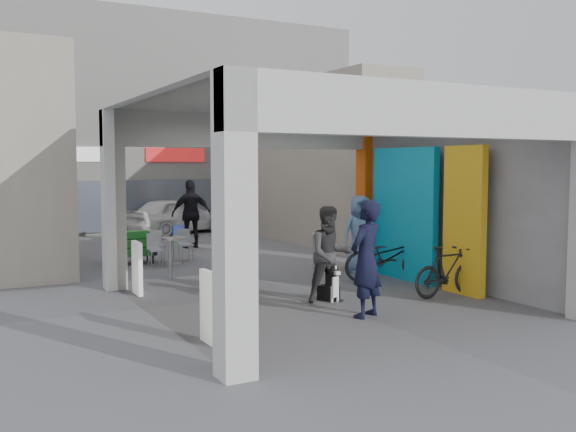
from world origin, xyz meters
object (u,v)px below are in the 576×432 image
man_with_dog (366,259)px  border_collie (331,286)px  produce_stand (130,251)px  man_elderly (360,234)px  bicycle_rear (448,271)px  man_back_turned (330,255)px  man_crates (191,214)px  white_van (177,215)px  cafe_set (167,252)px  bicycle_front (388,257)px

man_with_dog → border_collie: bearing=-121.8°
produce_stand → man_elderly: 5.73m
produce_stand → bicycle_rear: 7.94m
man_back_turned → man_crates: size_ratio=0.85×
bicycle_rear → white_van: bearing=2.3°
cafe_set → man_elderly: 4.90m
produce_stand → man_with_dog: man_with_dog is taller
produce_stand → man_crates: man_crates is taller
bicycle_front → white_van: white_van is taller
cafe_set → man_elderly: bearing=-45.6°
man_crates → bicycle_front: 7.35m
man_crates → white_van: bearing=-97.5°
cafe_set → bicycle_front: (3.38, -4.57, 0.23)m
man_with_dog → white_van: (1.29, 13.56, -0.29)m
produce_stand → man_back_turned: man_back_turned is taller
man_elderly → bicycle_rear: man_elderly is taller
man_elderly → bicycle_front: (-0.03, -1.09, -0.37)m
border_collie → man_crates: bearing=67.1°
man_with_dog → man_back_turned: (0.07, 1.19, -0.08)m
man_back_turned → man_crates: (0.36, 8.36, 0.15)m
white_van → bicycle_front: bearing=165.7°
border_collie → bicycle_rear: bicycle_rear is taller
man_back_turned → bicycle_front: man_back_turned is taller
man_elderly → border_collie: bearing=-126.4°
man_with_dog → man_elderly: bearing=-148.3°
produce_stand → bicycle_rear: bicycle_rear is taller
man_crates → man_with_dog: bearing=92.1°
border_collie → man_with_dog: (-0.15, -1.30, 0.66)m
man_with_dog → bicycle_rear: size_ratio=1.19×
cafe_set → produce_stand: (-0.85, 0.32, 0.03)m
bicycle_rear → man_back_turned: bearing=73.7°
man_back_turned → white_van: man_back_turned is taller
man_back_turned → man_crates: man_crates is taller
bicycle_rear → bicycle_front: bearing=-2.1°
cafe_set → border_collie: 5.86m
man_elderly → bicycle_front: man_elderly is taller
cafe_set → man_elderly: size_ratio=0.74×
bicycle_front → white_van: (-0.99, 11.10, 0.14)m
man_back_turned → bicycle_rear: man_back_turned is taller
man_crates → cafe_set: bearing=63.6°
white_van → border_collie: bearing=155.3°
man_back_turned → white_van: (1.22, 12.37, -0.21)m
cafe_set → bicycle_rear: bearing=-62.2°
cafe_set → produce_stand: 0.91m
produce_stand → bicycle_rear: (4.23, -6.72, 0.16)m
border_collie → man_with_dog: 1.46m
man_with_dog → bicycle_front: bearing=-158.1°
produce_stand → man_elderly: (4.25, -3.80, 0.57)m
cafe_set → white_van: bearing=69.9°
produce_stand → man_back_turned: bearing=-91.0°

